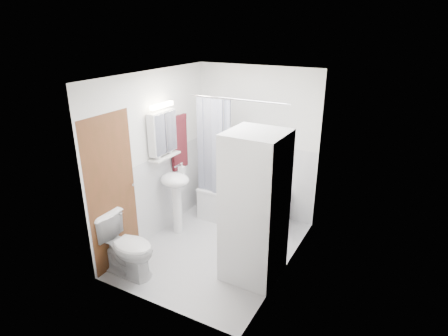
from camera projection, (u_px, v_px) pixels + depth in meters
The scene contains 20 objects.
floor at pixel (216, 248), 5.28m from camera, with size 2.60×2.60×0.00m, color silver.
room_walls at pixel (216, 148), 4.74m from camera, with size 2.60×2.60×2.60m.
wainscot at pixel (226, 202), 5.30m from camera, with size 1.98×2.58×2.58m.
door at pixel (132, 185), 4.89m from camera, with size 0.05×2.00×2.00m.
bathtub at pixel (243, 204), 5.94m from camera, with size 1.36×0.65×0.52m.
tub_spout at pixel (264, 167), 5.93m from camera, with size 0.04×0.04×0.12m, color silver.
curtain_rod at pixel (237, 99), 5.11m from camera, with size 0.02×0.02×1.54m, color silver.
shower_curtain at pixel (213, 147), 5.56m from camera, with size 0.55×0.02×1.45m.
sink at pixel (176, 189), 5.47m from camera, with size 0.44×0.37×1.04m.
medicine_cabinet at pixel (163, 131), 5.20m from camera, with size 0.13×0.50×0.71m.
shelf at pixel (165, 156), 5.32m from camera, with size 0.18×0.54×0.03m, color silver.
shower_caddy at pixel (268, 149), 5.78m from camera, with size 0.22×0.06×0.02m, color silver.
towel at pixel (179, 141), 5.67m from camera, with size 0.07×0.35×0.85m.
washer_dryer at pixel (254, 208), 4.42m from camera, with size 0.68×0.67×1.86m.
toilet at pixel (126, 246), 4.64m from camera, with size 0.44×0.79×0.78m, color white.
soap_pump at pixel (182, 171), 5.46m from camera, with size 0.08×0.17×0.08m, color gray.
shelf_bottle at pixel (158, 156), 5.18m from camera, with size 0.07×0.18×0.07m, color gray.
shelf_cup at pixel (170, 150), 5.40m from camera, with size 0.10×0.09×0.10m, color gray.
shampoo_a at pixel (276, 146), 5.70m from camera, with size 0.13×0.17×0.13m, color gray.
shampoo_b at pixel (283, 148), 5.66m from camera, with size 0.08×0.21×0.08m, color #2846A3.
Camera 1 is at (2.24, -3.92, 2.97)m, focal length 30.00 mm.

